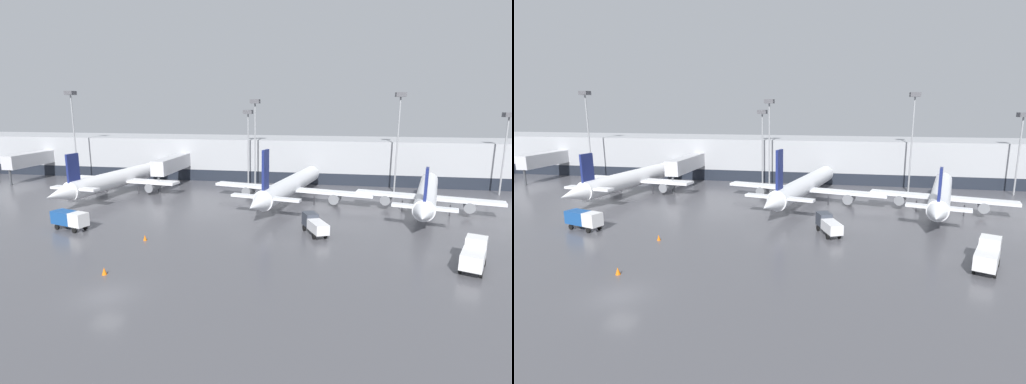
# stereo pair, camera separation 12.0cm
# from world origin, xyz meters

# --- Properties ---
(ground_plane) EXTENTS (320.00, 320.00, 0.00)m
(ground_plane) POSITION_xyz_m (0.00, 0.00, 0.00)
(ground_plane) COLOR #4C4C51
(terminal_building) EXTENTS (160.00, 30.46, 9.00)m
(terminal_building) POSITION_xyz_m (-0.25, 61.86, 4.50)
(terminal_building) COLOR #9EA0A5
(terminal_building) RESTS_ON ground_plane
(parked_jet_0) EXTENTS (22.08, 37.57, 8.70)m
(parked_jet_0) POSITION_xyz_m (-19.80, 39.86, 2.81)
(parked_jet_0) COLOR white
(parked_jet_0) RESTS_ON ground_plane
(parked_jet_2) EXTENTS (27.40, 33.97, 9.96)m
(parked_jet_2) POSITION_xyz_m (11.85, 37.74, 2.71)
(parked_jet_2) COLOR silver
(parked_jet_2) RESTS_ON ground_plane
(parked_jet_3) EXTENTS (20.83, 31.05, 8.35)m
(parked_jet_3) POSITION_xyz_m (32.97, 34.18, 2.89)
(parked_jet_3) COLOR silver
(parked_jet_3) RESTS_ON ground_plane
(service_truck_0) EXTENTS (3.72, 5.80, 2.39)m
(service_truck_0) POSITION_xyz_m (16.73, 20.38, 1.38)
(service_truck_0) COLOR silver
(service_truck_0) RESTS_ON ground_plane
(service_truck_1) EXTENTS (3.90, 5.75, 2.96)m
(service_truck_1) POSITION_xyz_m (32.70, 11.97, 1.60)
(service_truck_1) COLOR silver
(service_truck_1) RESTS_ON ground_plane
(service_truck_2) EXTENTS (5.58, 3.22, 2.45)m
(service_truck_2) POSITION_xyz_m (-14.88, 16.46, 1.53)
(service_truck_2) COLOR #19478C
(service_truck_2) RESTS_ON ground_plane
(traffic_cone_0) EXTENTS (0.43, 0.43, 0.68)m
(traffic_cone_0) POSITION_xyz_m (-3.29, 14.18, 0.34)
(traffic_cone_0) COLOR orange
(traffic_cone_0) RESTS_ON ground_plane
(traffic_cone_1) EXTENTS (0.47, 0.47, 0.55)m
(traffic_cone_1) POSITION_xyz_m (-17.90, 19.21, 0.28)
(traffic_cone_1) COLOR orange
(traffic_cone_1) RESTS_ON ground_plane
(traffic_cone_2) EXTENTS (0.46, 0.46, 0.65)m
(traffic_cone_2) POSITION_xyz_m (40.28, 39.22, 0.33)
(traffic_cone_2) COLOR orange
(traffic_cone_2) RESTS_ON ground_plane
(traffic_cone_3) EXTENTS (0.49, 0.49, 0.72)m
(traffic_cone_3) POSITION_xyz_m (-2.57, 4.05, 0.36)
(traffic_cone_3) COLOR orange
(traffic_cone_3) RESTS_ON ground_plane
(apron_light_mast_1) EXTENTS (1.80, 1.80, 18.42)m
(apron_light_mast_1) POSITION_xyz_m (30.53, 49.23, 14.53)
(apron_light_mast_1) COLOR gray
(apron_light_mast_1) RESTS_ON ground_plane
(apron_light_mast_2) EXTENTS (1.80, 1.80, 15.25)m
(apron_light_mast_2) POSITION_xyz_m (1.81, 51.29, 12.31)
(apron_light_mast_2) COLOR gray
(apron_light_mast_2) RESTS_ON ground_plane
(apron_light_mast_4) EXTENTS (1.80, 1.80, 14.87)m
(apron_light_mast_4) POSITION_xyz_m (49.15, 50.02, 12.03)
(apron_light_mast_4) COLOR gray
(apron_light_mast_4) RESTS_ON ground_plane
(apron_light_mast_5) EXTENTS (1.80, 1.80, 19.10)m
(apron_light_mast_5) POSITION_xyz_m (-35.50, 48.48, 14.99)
(apron_light_mast_5) COLOR gray
(apron_light_mast_5) RESTS_ON ground_plane
(apron_light_mast_7) EXTENTS (1.80, 1.80, 17.30)m
(apron_light_mast_7) POSITION_xyz_m (3.59, 49.48, 13.75)
(apron_light_mast_7) COLOR gray
(apron_light_mast_7) RESTS_ON ground_plane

